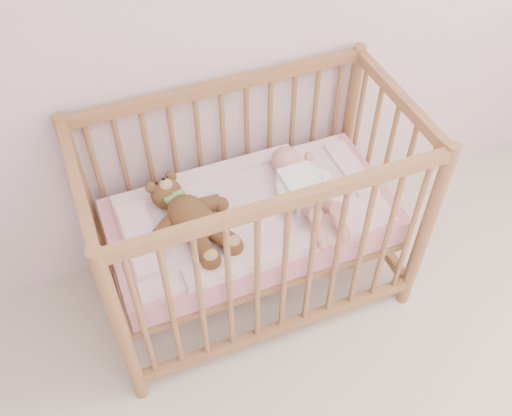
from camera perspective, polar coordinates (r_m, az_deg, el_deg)
name	(u,v)px	position (r m, az deg, el deg)	size (l,w,h in m)	color
crib	(252,219)	(2.48, -0.43, -1.07)	(1.36, 0.76, 1.00)	#9D6E42
mattress	(252,221)	(2.49, -0.43, -1.29)	(1.22, 0.62, 0.13)	pink
blanket	(252,209)	(2.43, -0.44, -0.14)	(1.10, 0.58, 0.06)	#EEA4AF
baby	(303,186)	(2.43, 4.70, 2.19)	(0.28, 0.58, 0.14)	white
teddy_bear	(191,217)	(2.30, -6.50, -0.90)	(0.37, 0.53, 0.15)	brown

